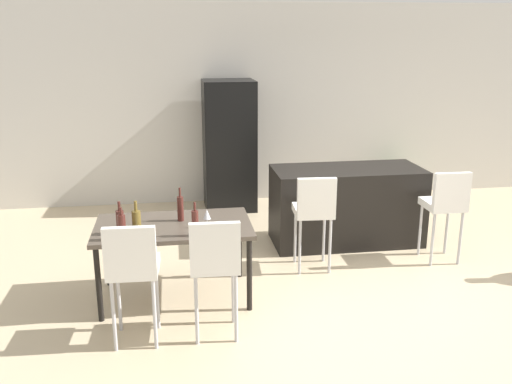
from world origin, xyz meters
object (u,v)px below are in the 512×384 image
object	(u,v)px
dining_table	(174,231)
wine_bottle_middle	(122,227)
wine_bottle_left	(120,222)
refrigerator	(229,145)
wine_bottle_right	(180,208)
kitchen_island	(346,205)
wine_bottle_far	(195,223)
bar_chair_middle	(446,202)
wine_bottle_corner	(137,221)
wine_glass_near	(207,215)
potted_plant	(397,178)
bar_chair_left	(314,208)
dining_chair_far	(215,260)
dining_chair_near	(132,265)

from	to	relation	value
dining_table	wine_bottle_middle	xyz separation A→B (m)	(-0.44, -0.33, 0.18)
wine_bottle_left	refrigerator	bearing A→B (deg)	66.56
wine_bottle_left	wine_bottle_right	xyz separation A→B (m)	(0.53, 0.29, 0.01)
kitchen_island	wine_bottle_far	size ratio (longest dim) A/B	5.71
bar_chair_middle	wine_bottle_right	size ratio (longest dim) A/B	3.23
wine_bottle_corner	wine_bottle_right	size ratio (longest dim) A/B	0.90
wine_bottle_far	wine_bottle_middle	distance (m)	0.63
bar_chair_middle	wine_glass_near	xyz separation A→B (m)	(-2.63, -0.54, 0.17)
dining_table	wine_bottle_middle	size ratio (longest dim) A/B	4.94
potted_plant	wine_bottle_far	bearing A→B (deg)	-135.85
bar_chair_left	potted_plant	xyz separation A→B (m)	(1.92, 2.36, -0.35)
bar_chair_left	wine_bottle_middle	bearing A→B (deg)	-158.51
bar_chair_left	wine_glass_near	distance (m)	1.29
dining_table	wine_bottle_right	distance (m)	0.23
bar_chair_middle	wine_bottle_right	world-z (taller)	wine_bottle_right
bar_chair_left	wine_bottle_left	xyz separation A→B (m)	(-1.93, -0.60, 0.16)
dining_chair_far	wine_bottle_middle	size ratio (longest dim) A/B	3.58
bar_chair_left	dining_chair_far	size ratio (longest dim) A/B	1.00
potted_plant	dining_chair_far	bearing A→B (deg)	-130.70
kitchen_island	wine_bottle_corner	distance (m)	2.77
wine_bottle_middle	dining_chair_far	bearing A→B (deg)	-31.03
wine_bottle_corner	wine_bottle_far	bearing A→B (deg)	-17.81
kitchen_island	bar_chair_left	size ratio (longest dim) A/B	1.69
wine_bottle_corner	refrigerator	xyz separation A→B (m)	(1.15, 2.95, 0.07)
dining_table	wine_bottle_far	world-z (taller)	wine_bottle_far
wine_bottle_middle	dining_table	bearing A→B (deg)	37.49
kitchen_island	bar_chair_middle	xyz separation A→B (m)	(0.86, -0.77, 0.24)
refrigerator	bar_chair_left	bearing A→B (deg)	-74.89
bar_chair_middle	refrigerator	xyz separation A→B (m)	(-2.11, 2.37, 0.22)
bar_chair_left	wine_bottle_right	size ratio (longest dim) A/B	3.23
bar_chair_left	refrigerator	distance (m)	2.46
bar_chair_middle	refrigerator	world-z (taller)	refrigerator
bar_chair_left	dining_table	distance (m)	1.52
wine_bottle_right	wine_glass_near	distance (m)	0.33
kitchen_island	dining_chair_near	distance (m)	3.11
bar_chair_middle	potted_plant	xyz separation A→B (m)	(0.45, 2.36, -0.35)
dining_chair_near	dining_chair_far	bearing A→B (deg)	-0.00
kitchen_island	wine_bottle_middle	distance (m)	2.95
dining_chair_near	kitchen_island	bearing A→B (deg)	39.40
wine_bottle_right	dining_chair_far	bearing A→B (deg)	-74.36
bar_chair_left	bar_chair_middle	xyz separation A→B (m)	(1.47, -0.00, 0.00)
wine_bottle_corner	wine_bottle_middle	bearing A→B (deg)	-124.16
wine_glass_near	wine_bottle_left	bearing A→B (deg)	-175.58
potted_plant	wine_bottle_left	bearing A→B (deg)	-142.45
dining_chair_far	dining_chair_near	bearing A→B (deg)	180.00
wine_bottle_right	refrigerator	xyz separation A→B (m)	(0.75, 2.68, 0.05)
bar_chair_middle	wine_bottle_left	world-z (taller)	bar_chair_middle
kitchen_island	wine_bottle_middle	world-z (taller)	wine_bottle_middle
kitchen_island	wine_bottle_middle	bearing A→B (deg)	-148.86
dining_table	wine_glass_near	xyz separation A→B (m)	(0.31, -0.13, 0.19)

